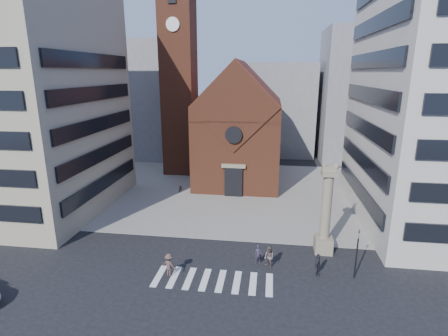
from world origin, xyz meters
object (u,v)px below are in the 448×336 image
Objects in this scene: lion_column at (326,218)px; pedestrian_1 at (269,257)px; traffic_light at (357,252)px; pedestrian_0 at (258,254)px; pedestrian_2 at (318,265)px; scooter_0 at (180,188)px.

pedestrian_1 is at bearing -145.69° from lion_column.
traffic_light is 8.11m from pedestrian_0.
lion_column reaches higher than pedestrian_2.
pedestrian_2 is at bearing -53.71° from scooter_0.
pedestrian_2 is (-3.00, -0.08, -1.33)m from traffic_light.
traffic_light is 3.28m from pedestrian_2.
traffic_light is at bearing -69.91° from pedestrian_2.
traffic_light is at bearing -48.85° from scooter_0.
pedestrian_0 is 5.05m from pedestrian_2.
lion_column is at bearing 116.46° from traffic_light.
traffic_light reaches higher than pedestrian_2.
scooter_0 is at bearing 139.89° from lion_column.
scooter_0 is (-16.65, 18.96, -0.48)m from pedestrian_2.
pedestrian_1 is at bearing 175.25° from traffic_light.
traffic_light is 7.15m from pedestrian_1.
pedestrian_2 is (4.92, -1.13, 0.05)m from pedestrian_0.
traffic_light reaches higher than scooter_0.
lion_column is 4.51× the size of pedestrian_1.
lion_column is at bearing 9.30° from pedestrian_0.
scooter_0 is (-12.65, 18.29, -0.48)m from pedestrian_1.
traffic_light is 27.31m from scooter_0.
pedestrian_1 is at bearing -60.34° from scooter_0.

